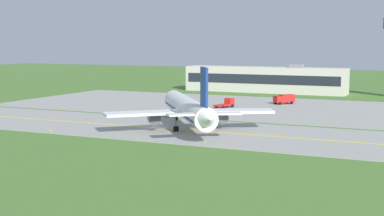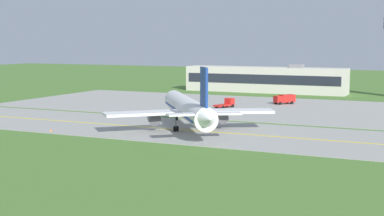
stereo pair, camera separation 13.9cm
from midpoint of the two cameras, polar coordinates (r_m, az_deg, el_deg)
ground_plane at (r=110.26m, az=-3.70°, el=-2.06°), size 500.00×500.00×0.00m
taxiway_strip at (r=110.25m, az=-3.70°, el=-2.04°), size 240.00×28.00×0.10m
apron_pad at (r=144.95m, az=7.78°, el=0.02°), size 140.00×52.00×0.10m
taxiway_centreline at (r=110.24m, az=-3.70°, el=-2.01°), size 220.00×0.60×0.01m
airplane_lead at (r=107.20m, az=-0.44°, el=-0.07°), size 28.88×34.15×12.70m
service_truck_baggage at (r=153.85m, az=9.31°, el=0.94°), size 5.27×6.01×2.60m
service_truck_pushback at (r=144.10m, az=3.48°, el=0.49°), size 3.75×6.72×2.59m
terminal_building at (r=189.74m, az=7.34°, el=2.87°), size 54.11×9.05×9.59m
traffic_cone_near_edge at (r=108.82m, az=-14.14°, el=-2.21°), size 0.44×0.44×0.60m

